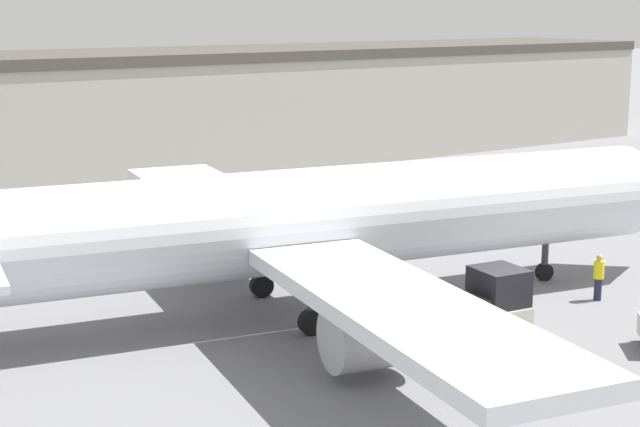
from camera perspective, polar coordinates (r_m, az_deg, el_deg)
ground_plane at (r=36.70m, az=0.00°, el=-5.63°), size 400.00×400.00×0.00m
terminal_building at (r=65.83m, az=-13.53°, el=5.53°), size 94.01×12.32×8.17m
airplane at (r=35.47m, az=-1.33°, el=-0.55°), size 35.33×32.80×10.96m
ground_crew_worker at (r=39.11m, az=15.90°, el=-3.51°), size 0.40×0.40×1.82m
belt_loader_truck at (r=33.37m, az=9.37°, el=-5.51°), size 3.73×2.53×2.49m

